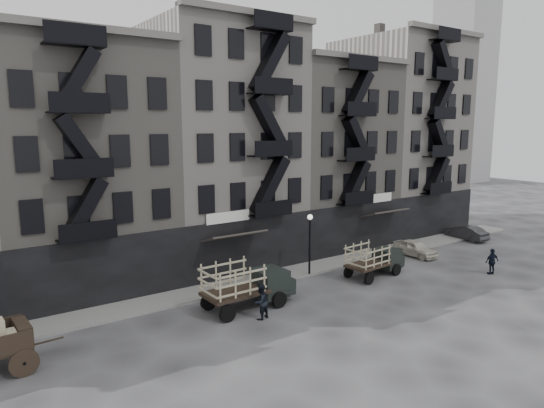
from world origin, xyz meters
TOP-DOWN VIEW (x-y plane):
  - ground at (0.00, 0.00)m, footprint 140.00×140.00m
  - sidewalk at (0.00, 3.75)m, footprint 55.00×2.50m
  - building_midwest at (-10.00, 9.83)m, footprint 10.00×11.35m
  - building_center at (-0.00, 9.82)m, footprint 10.00×11.35m
  - building_mideast at (10.00, 9.83)m, footprint 10.00×11.35m
  - building_east at (20.00, 9.82)m, footprint 10.00×11.35m
  - lamp_post at (3.00, 2.60)m, footprint 0.36×0.36m
  - stake_truck_west at (-3.60, 0.10)m, footprint 5.49×2.36m
  - stake_truck_east at (6.60, 0.01)m, footprint 4.79×2.26m
  - car_east at (13.00, 1.71)m, footprint 1.54×3.71m
  - car_far at (21.18, 2.60)m, footprint 1.64×3.97m
  - pedestrian_mid at (-3.83, -1.64)m, footprint 1.10×0.95m
  - policeman at (13.55, -4.36)m, footprint 1.14×0.71m

SIDE VIEW (x-z plane):
  - ground at x=0.00m, z-range 0.00..0.00m
  - sidewalk at x=0.00m, z-range 0.00..0.15m
  - car_east at x=13.00m, z-range 0.00..1.26m
  - car_far at x=21.18m, z-range 0.00..1.28m
  - policeman at x=13.55m, z-range 0.00..1.81m
  - pedestrian_mid at x=-3.83m, z-range 0.00..1.93m
  - stake_truck_east at x=6.60m, z-range 0.17..2.51m
  - stake_truck_west at x=-3.60m, z-range 0.19..2.92m
  - lamp_post at x=3.00m, z-range 0.64..4.92m
  - building_midwest at x=-10.00m, z-range -0.60..15.60m
  - building_mideast at x=10.00m, z-range -0.60..15.60m
  - building_center at x=0.00m, z-range -0.60..17.60m
  - building_east at x=20.00m, z-range -0.60..18.60m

